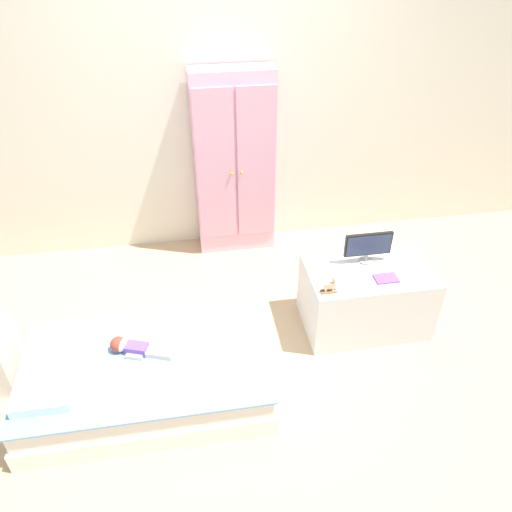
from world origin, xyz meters
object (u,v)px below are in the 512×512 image
at_px(rocking_horse_toy, 331,285).
at_px(book_purple, 386,278).
at_px(tv_stand, 366,297).
at_px(wardrobe, 235,165).
at_px(doll, 130,347).
at_px(tv_monitor, 368,246).
at_px(bed, 148,376).

relative_size(rocking_horse_toy, book_purple, 0.80).
bearing_deg(book_purple, tv_stand, 118.24).
bearing_deg(wardrobe, rocking_horse_toy, -72.21).
xyz_separation_m(tv_stand, rocking_horse_toy, (-0.34, -0.19, 0.30)).
relative_size(doll, tv_monitor, 1.16).
xyz_separation_m(wardrobe, tv_stand, (0.78, -1.17, -0.53)).
bearing_deg(book_purple, tv_monitor, 107.18).
bearing_deg(tv_monitor, book_purple, -72.82).
distance_m(doll, rocking_horse_toy, 1.30).
distance_m(bed, tv_monitor, 1.68).
bearing_deg(book_purple, bed, -170.51).
xyz_separation_m(doll, wardrobe, (0.84, 1.47, 0.45)).
distance_m(bed, wardrobe, 1.84).
relative_size(wardrobe, tv_stand, 1.80).
height_order(rocking_horse_toy, book_purple, rocking_horse_toy).
bearing_deg(rocking_horse_toy, bed, -170.43).
relative_size(wardrobe, book_purple, 10.15).
distance_m(bed, tv_stand, 1.58).
relative_size(doll, wardrobe, 0.25).
height_order(bed, book_purple, book_purple).
distance_m(doll, wardrobe, 1.76).
distance_m(tv_stand, rocking_horse_toy, 0.49).
bearing_deg(bed, tv_stand, 14.18).
bearing_deg(wardrobe, tv_stand, -56.44).
height_order(doll, tv_monitor, tv_monitor).
bearing_deg(tv_stand, tv_monitor, 90.51).
distance_m(doll, book_purple, 1.70).
relative_size(doll, tv_stand, 0.45).
bearing_deg(tv_stand, book_purple, -61.76).
relative_size(tv_stand, rocking_horse_toy, 7.06).
bearing_deg(tv_monitor, rocking_horse_toy, -140.79).
relative_size(wardrobe, tv_monitor, 4.70).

